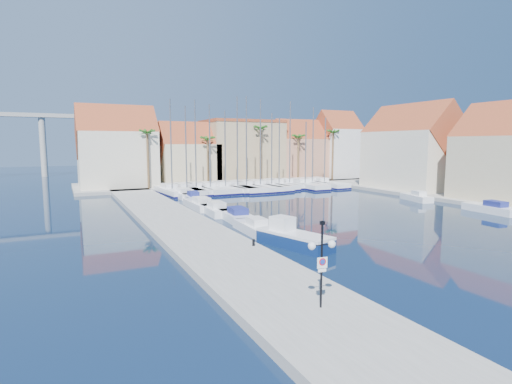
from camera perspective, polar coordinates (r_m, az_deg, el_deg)
ground at (r=30.04m, az=12.82°, el=-7.88°), size 260.00×260.00×0.00m
quay_west at (r=37.96m, az=-11.27°, el=-4.35°), size 6.00×77.00×0.50m
shore_north at (r=76.39m, az=-4.06°, el=1.39°), size 54.00×16.00×0.50m
shore_east at (r=63.22m, az=27.11°, el=-0.51°), size 12.00×60.00×0.50m
lamp_post at (r=17.46m, az=9.39°, el=-8.31°), size 1.30×0.45×3.84m
bollard at (r=28.00m, az=-0.36°, el=-7.23°), size 0.19×0.19×0.47m
fishing_boat at (r=29.76m, az=5.23°, el=-6.47°), size 3.65×6.39×2.12m
motorboat_west_0 at (r=34.14m, az=-0.24°, el=-5.04°), size 2.07×5.74×1.40m
motorboat_west_1 at (r=39.65m, az=-2.88°, el=-3.37°), size 2.63×6.75×1.40m
motorboat_west_2 at (r=43.64m, az=-5.87°, el=-2.45°), size 2.40×6.63×1.40m
motorboat_west_3 at (r=47.45m, az=-7.97°, el=-1.72°), size 2.27×6.92×1.40m
motorboat_west_4 at (r=53.39m, az=-9.06°, el=-0.78°), size 2.13×5.60×1.40m
motorboat_west_5 at (r=57.58m, az=-10.52°, el=-0.26°), size 2.47×6.73×1.40m
motorboat_east_0 at (r=51.05m, az=30.56°, el=-2.02°), size 2.45×6.14×1.40m
motorboat_east_1 at (r=57.29m, az=21.96°, el=-0.68°), size 2.81×5.41×1.40m
sailboat_0 at (r=60.79m, az=-12.05°, el=0.18°), size 3.34×9.93×14.01m
sailboat_1 at (r=61.48m, az=-10.05°, el=0.27°), size 3.64×10.88×13.11m
sailboat_2 at (r=62.02m, az=-8.67°, el=0.38°), size 2.97×10.22×14.10m
sailboat_3 at (r=62.22m, az=-6.74°, el=0.42°), size 3.24×10.19×13.50m
sailboat_4 at (r=63.39m, az=-4.60°, el=0.55°), size 3.30×10.64×12.62m
sailboat_5 at (r=63.89m, az=-2.90°, el=0.64°), size 3.61×10.53×14.86m
sailboat_6 at (r=64.61m, az=-1.58°, el=0.70°), size 3.74×11.91×14.97m
sailboat_7 at (r=65.54m, az=0.34°, el=0.79°), size 3.59×11.65×14.67m
sailboat_8 at (r=66.20m, az=1.97°, el=0.84°), size 3.27×10.60×12.47m
sailboat_9 at (r=67.85m, az=3.05°, el=0.98°), size 3.19×10.25×11.88m
sailboat_10 at (r=68.83m, az=4.60°, el=1.13°), size 2.45×8.14×14.59m
sailboat_11 at (r=69.05m, az=6.73°, el=1.02°), size 3.11×11.78×11.23m
sailboat_12 at (r=71.26m, az=7.82°, el=1.26°), size 2.38×8.47×13.86m
sailboat_13 at (r=71.57m, az=9.39°, el=1.19°), size 3.72×11.78×12.04m
building_0 at (r=70.07m, az=-19.22°, el=5.67°), size 12.30×9.00×13.50m
building_1 at (r=72.51m, az=-9.70°, el=5.01°), size 10.30×8.00×11.00m
building_2 at (r=77.21m, az=-2.02°, el=5.93°), size 14.20×10.20×11.50m
building_3 at (r=81.97m, az=5.99°, el=5.67°), size 10.30×8.00×12.00m
building_4 at (r=86.25m, az=11.47°, el=6.37°), size 8.30×8.00×14.00m
building_6 at (r=68.57m, az=21.38°, el=5.56°), size 9.00×14.30×13.50m
palm_0 at (r=65.75m, az=-15.29°, el=7.98°), size 2.60×2.60×10.15m
palm_1 at (r=68.32m, az=-6.93°, el=7.33°), size 2.60×2.60×9.15m
palm_2 at (r=72.24m, az=0.65°, el=8.85°), size 2.60×2.60×11.15m
palm_3 at (r=76.13m, az=6.09°, el=7.65°), size 2.60×2.60×9.65m
palm_4 at (r=80.67m, az=10.97°, el=8.19°), size 2.60×2.60×10.65m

